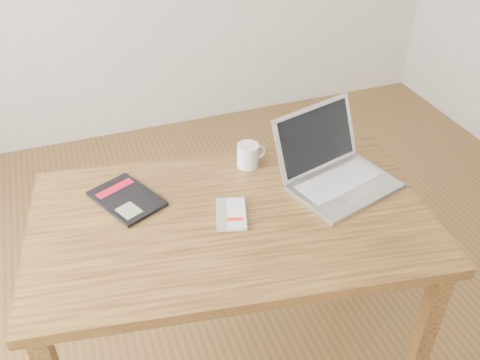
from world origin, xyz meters
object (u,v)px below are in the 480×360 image
object	(u,v)px
black_guidebook	(127,199)
coffee_mug	(249,155)
laptop	(334,169)
desk	(232,236)
white_guidebook	(231,214)

from	to	relation	value
black_guidebook	coffee_mug	world-z (taller)	coffee_mug
laptop	black_guidebook	bearing A→B (deg)	153.27
black_guidebook	coffee_mug	bearing A→B (deg)	-18.20
desk	black_guidebook	distance (m)	0.40
white_guidebook	coffee_mug	xyz separation A→B (m)	(0.16, 0.27, 0.04)
white_guidebook	black_guidebook	world-z (taller)	same
desk	coffee_mug	size ratio (longest dim) A/B	12.00
black_guidebook	desk	bearing A→B (deg)	-58.23
desk	laptop	xyz separation A→B (m)	(0.42, 0.07, 0.14)
white_guidebook	laptop	size ratio (longest dim) A/B	0.42
black_guidebook	coffee_mug	distance (m)	0.49
desk	laptop	size ratio (longest dim) A/B	3.28
coffee_mug	desk	bearing A→B (deg)	-128.70
black_guidebook	laptop	size ratio (longest dim) A/B	0.68
white_guidebook	coffee_mug	distance (m)	0.31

